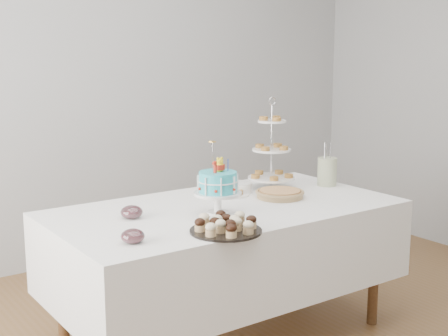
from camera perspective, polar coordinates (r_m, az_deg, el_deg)
walls at (r=3.12m, az=3.34°, el=5.71°), size 5.04×4.04×2.70m
table at (r=3.52m, az=0.13°, el=-7.12°), size 1.92×1.02×0.77m
birthday_cake at (r=3.27m, az=-0.56°, el=-2.44°), size 0.25×0.25×0.39m
cupcake_tray at (r=2.97m, az=0.17°, el=-5.16°), size 0.35×0.35×0.08m
pie at (r=3.66m, az=5.13°, el=-2.32°), size 0.29×0.29×0.05m
tiered_stand at (r=3.88m, az=4.37°, el=1.63°), size 0.29×0.29×0.57m
plate_stack at (r=3.77m, az=1.37°, el=-1.81°), size 0.16×0.16×0.06m
pastry_plate at (r=3.71m, az=0.32°, el=-2.26°), size 0.25×0.25×0.04m
jam_bowl_a at (r=2.84m, az=-8.34°, el=-6.20°), size 0.11×0.11×0.06m
jam_bowl_b at (r=3.24m, az=-8.44°, el=-4.02°), size 0.11×0.11×0.07m
utensil_pitcher at (r=4.01m, az=9.42°, el=-0.22°), size 0.13×0.12×0.27m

